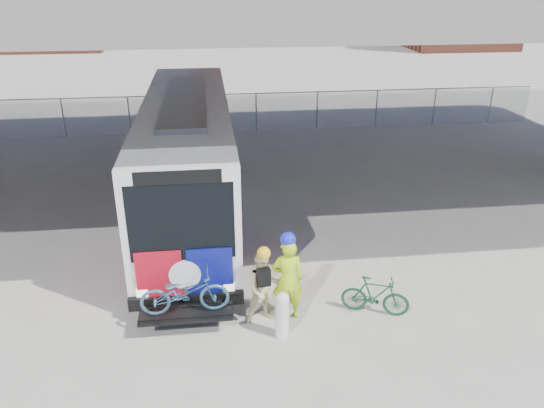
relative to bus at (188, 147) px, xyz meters
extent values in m
plane|color=#9E9991|center=(2.00, -3.04, -2.11)|extent=(160.00, 160.00, 0.00)
cube|color=silver|center=(0.00, -0.01, -0.16)|extent=(2.55, 12.00, 3.20)
cube|color=black|center=(0.00, 0.49, 0.48)|extent=(2.61, 11.00, 1.28)
cube|color=black|center=(0.00, -5.96, 0.23)|extent=(2.24, 0.12, 1.76)
cube|color=black|center=(0.00, -5.96, 1.25)|extent=(1.78, 0.12, 0.30)
cube|color=black|center=(0.00, -6.06, -1.66)|extent=(2.55, 0.20, 0.30)
cube|color=#A80C1E|center=(-0.55, -6.03, -1.01)|extent=(1.00, 0.08, 1.20)
cube|color=navy|center=(0.55, -6.03, -1.01)|extent=(1.00, 0.08, 1.20)
cylinder|color=silver|center=(0.00, -6.05, -1.01)|extent=(0.70, 0.06, 0.70)
cube|color=gray|center=(0.00, -0.01, 1.51)|extent=(1.28, 7.20, 0.14)
cube|color=black|center=(0.00, -6.56, -1.66)|extent=(2.00, 0.70, 0.06)
cylinder|color=black|center=(-1.16, -4.41, -1.61)|extent=(0.30, 1.00, 1.00)
cylinder|color=black|center=(1.15, -4.41, -1.61)|extent=(0.30, 1.00, 1.00)
cylinder|color=black|center=(-1.16, 4.19, -1.61)|extent=(0.30, 1.00, 1.00)
cylinder|color=black|center=(1.15, 4.19, -1.61)|extent=(0.30, 1.00, 1.00)
cube|color=#A80C1E|center=(-1.31, -3.81, -0.81)|extent=(0.06, 2.60, 1.70)
cube|color=navy|center=(-1.31, -2.21, -0.81)|extent=(0.06, 1.40, 1.70)
cube|color=#A80C1E|center=(1.30, -3.81, -0.81)|extent=(0.06, 2.60, 1.70)
cube|color=navy|center=(1.30, -2.21, -0.81)|extent=(0.06, 1.40, 1.70)
imported|color=#385F7D|center=(0.00, -6.56, -1.13)|extent=(1.90, 0.73, 0.99)
cylinder|color=gray|center=(-6.00, 8.96, -1.21)|extent=(0.06, 0.06, 1.80)
cylinder|color=gray|center=(-2.00, 8.96, -1.21)|extent=(0.06, 0.06, 1.80)
cylinder|color=gray|center=(2.00, 8.96, -1.21)|extent=(0.06, 0.06, 1.80)
cylinder|color=gray|center=(6.00, 8.96, -1.21)|extent=(0.06, 0.06, 1.80)
cylinder|color=gray|center=(10.00, 8.96, -1.21)|extent=(0.06, 0.06, 1.80)
cylinder|color=gray|center=(14.00, 8.96, -1.21)|extent=(0.06, 0.06, 1.80)
plane|color=gray|center=(2.00, 8.96, -1.21)|extent=(30.00, 0.00, 30.00)
cube|color=gray|center=(2.00, 8.96, -0.29)|extent=(30.00, 0.05, 0.04)
cube|color=brown|center=(26.00, 36.96, 1.89)|extent=(10.00, 8.00, 8.00)
cylinder|color=beige|center=(2.01, -7.01, -1.63)|extent=(0.28, 0.28, 0.95)
sphere|color=beige|center=(2.01, -7.01, -1.16)|extent=(0.28, 0.28, 0.28)
imported|color=#B3E718|center=(2.23, -6.31, -1.14)|extent=(0.72, 0.48, 1.94)
sphere|color=#1922D5|center=(2.23, -6.31, -0.15)|extent=(0.34, 0.34, 0.34)
imported|color=#CAB981|center=(1.70, -6.38, -1.27)|extent=(0.91, 0.76, 1.68)
sphere|color=yellow|center=(1.70, -6.38, -0.41)|extent=(0.29, 0.29, 0.29)
cube|color=black|center=(1.68, -6.58, -0.88)|extent=(0.30, 0.20, 0.40)
imported|color=#16452C|center=(4.22, -6.43, -1.65)|extent=(1.59, 0.96, 0.92)
camera|label=1|loc=(0.67, -16.17, 5.08)|focal=35.00mm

